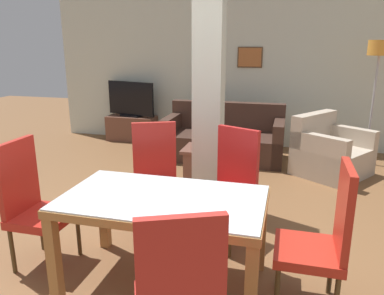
# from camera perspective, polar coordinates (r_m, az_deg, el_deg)

# --- Properties ---
(ground_plane) EXTENTS (18.00, 18.00, 0.00)m
(ground_plane) POSITION_cam_1_polar(r_m,az_deg,el_deg) (3.19, -4.16, -19.75)
(ground_plane) COLOR brown
(back_wall) EXTENTS (7.20, 0.09, 2.70)m
(back_wall) POSITION_cam_1_polar(r_m,az_deg,el_deg) (6.96, 7.66, 11.43)
(back_wall) COLOR silver
(back_wall) RESTS_ON ground_plane
(divider_pillar) EXTENTS (0.31, 0.28, 2.70)m
(divider_pillar) POSITION_cam_1_polar(r_m,az_deg,el_deg) (4.13, 2.57, 8.76)
(divider_pillar) COLOR silver
(divider_pillar) RESTS_ON ground_plane
(dining_table) EXTENTS (1.53, 0.87, 0.74)m
(dining_table) POSITION_cam_1_polar(r_m,az_deg,el_deg) (2.89, -4.38, -10.33)
(dining_table) COLOR #A6723C
(dining_table) RESTS_ON ground_plane
(dining_chair_far_left) EXTENTS (0.61, 0.61, 1.09)m
(dining_chair_far_left) POSITION_cam_1_polar(r_m,az_deg,el_deg) (3.77, -5.56, -4.18)
(dining_chair_far_left) COLOR red
(dining_chair_far_left) RESTS_ON ground_plane
(dining_chair_head_left) EXTENTS (0.46, 0.46, 1.09)m
(dining_chair_head_left) POSITION_cam_1_polar(r_m,az_deg,el_deg) (3.42, -23.11, -7.52)
(dining_chair_head_left) COLOR red
(dining_chair_head_left) RESTS_ON ground_plane
(dining_chair_far_right) EXTENTS (0.61, 0.61, 1.09)m
(dining_chair_far_right) POSITION_cam_1_polar(r_m,az_deg,el_deg) (3.55, 5.89, -5.43)
(dining_chair_far_right) COLOR red
(dining_chair_far_right) RESTS_ON ground_plane
(dining_chair_head_right) EXTENTS (0.46, 0.46, 1.09)m
(dining_chair_head_right) POSITION_cam_1_polar(r_m,az_deg,el_deg) (2.78, 19.37, -12.60)
(dining_chair_head_right) COLOR #B5291C
(dining_chair_head_right) RESTS_ON ground_plane
(sofa) EXTENTS (1.91, 0.90, 0.89)m
(sofa) POSITION_cam_1_polar(r_m,az_deg,el_deg) (6.19, 4.89, 1.12)
(sofa) COLOR #402A21
(sofa) RESTS_ON ground_plane
(armchair) EXTENTS (1.22, 1.24, 0.86)m
(armchair) POSITION_cam_1_polar(r_m,az_deg,el_deg) (5.75, 20.24, -0.96)
(armchair) COLOR #C3B09A
(armchair) RESTS_ON ground_plane
(coffee_table) EXTENTS (0.62, 0.53, 0.46)m
(coffee_table) POSITION_cam_1_polar(r_m,az_deg,el_deg) (5.18, 2.16, -2.45)
(coffee_table) COLOR brown
(coffee_table) RESTS_ON ground_plane
(bottle) EXTENTS (0.06, 0.06, 0.26)m
(bottle) POSITION_cam_1_polar(r_m,az_deg,el_deg) (5.18, 3.01, 1.24)
(bottle) COLOR #4C2D14
(bottle) RESTS_ON coffee_table
(tv_stand) EXTENTS (0.95, 0.40, 0.48)m
(tv_stand) POSITION_cam_1_polar(r_m,az_deg,el_deg) (7.41, -9.12, 2.91)
(tv_stand) COLOR brown
(tv_stand) RESTS_ON ground_plane
(tv_screen) EXTENTS (1.01, 0.31, 0.67)m
(tv_screen) POSITION_cam_1_polar(r_m,az_deg,el_deg) (7.31, -9.31, 7.22)
(tv_screen) COLOR black
(tv_screen) RESTS_ON tv_stand
(floor_lamp) EXTENTS (0.34, 0.34, 1.89)m
(floor_lamp) POSITION_cam_1_polar(r_m,az_deg,el_deg) (6.30, 26.54, 11.80)
(floor_lamp) COLOR #B7B7BC
(floor_lamp) RESTS_ON ground_plane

